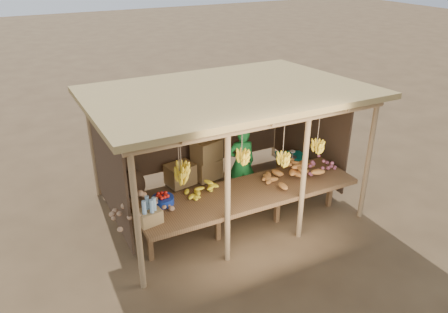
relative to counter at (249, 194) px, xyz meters
name	(u,v)px	position (x,y,z in m)	size (l,w,h in m)	color
ground	(224,205)	(0.00, 0.95, -0.74)	(60.00, 60.00, 0.00)	brown
stall_structure	(223,114)	(-0.04, 0.90, 1.18)	(4.70, 3.50, 2.43)	#98764E
counter	(249,194)	(0.00, 0.00, 0.00)	(3.90, 1.05, 0.80)	brown
potato_heap	(143,207)	(-1.84, 0.06, 0.24)	(0.90, 0.54, 0.36)	#A57955
sweet_potato_heap	(293,168)	(0.95, 0.09, 0.24)	(1.08, 0.65, 0.36)	#BB7330
onion_heap	(322,163)	(1.55, 0.03, 0.24)	(0.70, 0.42, 0.35)	#B1566C
banana_pile	(202,183)	(-0.72, 0.34, 0.23)	(0.55, 0.33, 0.35)	yellow
tomato_basin	(163,200)	(-1.45, 0.28, 0.14)	(0.36, 0.36, 0.19)	navy
bottle_box	(149,213)	(-1.81, -0.14, 0.23)	(0.38, 0.33, 0.43)	#A27C48
vendor	(241,162)	(0.47, 1.13, 0.00)	(0.54, 0.35, 1.48)	#1A752D
tarp_crate	(291,167)	(1.75, 1.23, -0.44)	(0.77, 0.72, 0.73)	brown
carton_stack	(198,164)	(-0.05, 2.08, -0.34)	(1.27, 0.57, 0.89)	#A27C48
burlap_sacks	(123,184)	(-1.66, 2.15, -0.46)	(0.89, 0.47, 0.63)	#432F1F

